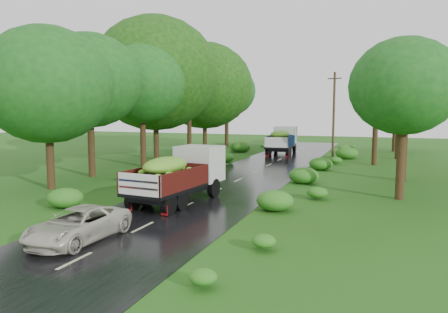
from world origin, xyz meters
The scene contains 10 objects.
ground centered at (0.00, 0.00, 0.00)m, with size 120.00×120.00×0.00m, color #214B10.
road centered at (0.00, 5.00, 0.01)m, with size 6.50×80.00×0.02m, color black.
road_lines centered at (0.00, 6.00, 0.02)m, with size 0.12×69.60×0.00m.
truck_near centered at (-0.65, 4.81, 1.49)m, with size 2.85×6.46×2.63m.
truck_far centered at (-0.87, 29.07, 1.54)m, with size 2.60×6.59×2.73m.
car centered at (-1.19, -2.31, 0.60)m, with size 1.91×4.14×1.15m, color beige.
utility_pole centered at (4.25, 28.04, 4.12)m, with size 1.35×0.58×8.01m.
trees_left centered at (-9.95, 21.55, 6.81)m, with size 5.78×34.51×9.87m.
trees_right centered at (9.66, 22.29, 5.57)m, with size 4.88×29.78×8.08m.
shrubs centered at (0.00, 14.00, 0.35)m, with size 11.90×44.00×0.70m.
Camera 1 is at (8.62, -14.48, 4.61)m, focal length 35.00 mm.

